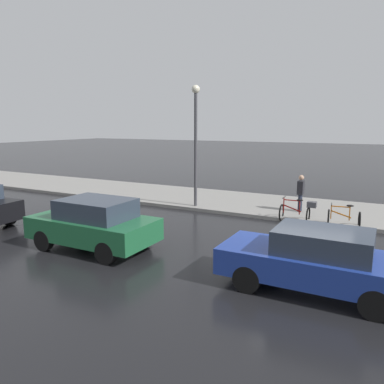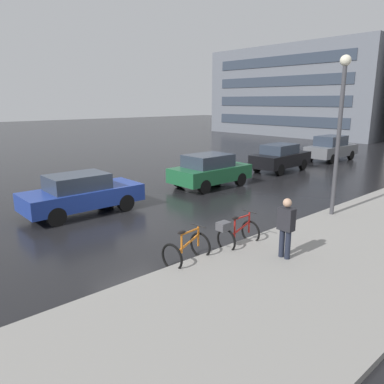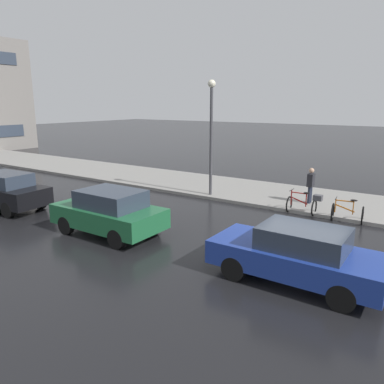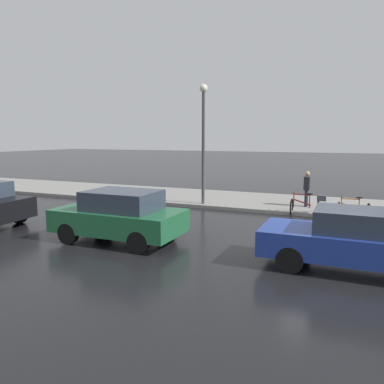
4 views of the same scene
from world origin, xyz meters
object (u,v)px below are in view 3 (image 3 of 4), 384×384
Objects in this scene: bicycle_second at (305,203)px; car_green at (109,212)px; pedestrian at (311,185)px; bicycle_nearest at (347,213)px; car_blue at (297,254)px; car_black at (5,191)px; streetlamp at (211,126)px.

car_green reaches higher than bicycle_second.
bicycle_second is 7.83m from car_green.
pedestrian reaches higher than bicycle_second.
bicycle_second is 0.35× the size of car_green.
pedestrian reaches higher than bicycle_nearest.
bicycle_nearest is 0.30× the size of car_green.
car_green is at bearing 148.18° from pedestrian.
car_blue is (-6.03, -1.65, 0.27)m from bicycle_second.
pedestrian is (7.76, -10.70, 0.16)m from car_black.
bicycle_second reaches higher than bicycle_nearest.
car_black reaches higher than bicycle_second.
car_black is 2.47× the size of pedestrian.
bicycle_nearest is at bearing -63.97° from car_black.
bicycle_second is 1.55m from pedestrian.
bicycle_second is 0.32× the size of car_blue.
bicycle_nearest is at bearing -94.39° from streetlamp.
car_green is at bearing -87.79° from car_black.
pedestrian is at bearing -54.06° from car_black.
streetlamp reaches higher than car_blue.
pedestrian is at bearing 10.11° from bicycle_second.
streetlamp is at bearing -43.23° from car_black.
streetlamp is at bearing 85.61° from bicycle_nearest.
car_blue is 2.51× the size of pedestrian.
bicycle_nearest is 0.88× the size of bicycle_second.
streetlamp is (-1.11, 4.45, 2.47)m from pedestrian.
pedestrian is at bearing 14.32° from car_blue.
car_green is (-6.07, 4.93, 0.32)m from bicycle_second.
pedestrian is 0.31× the size of streetlamp.
bicycle_second is at bearing -169.89° from pedestrian.
bicycle_nearest is 0.70× the size of pedestrian.
pedestrian is (1.60, 1.91, 0.57)m from bicycle_nearest.
car_blue is 1.09× the size of car_green.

